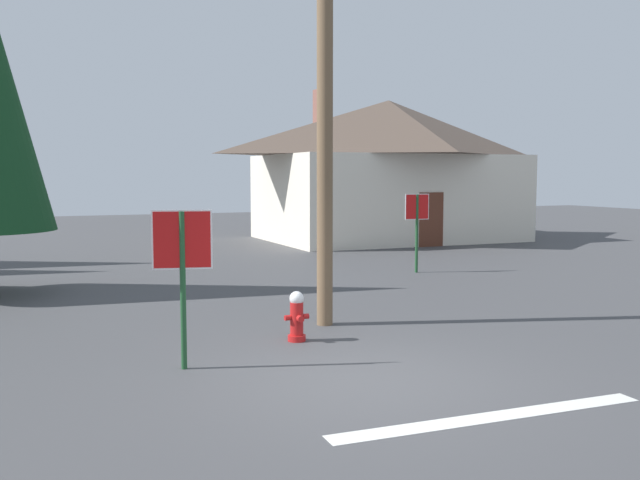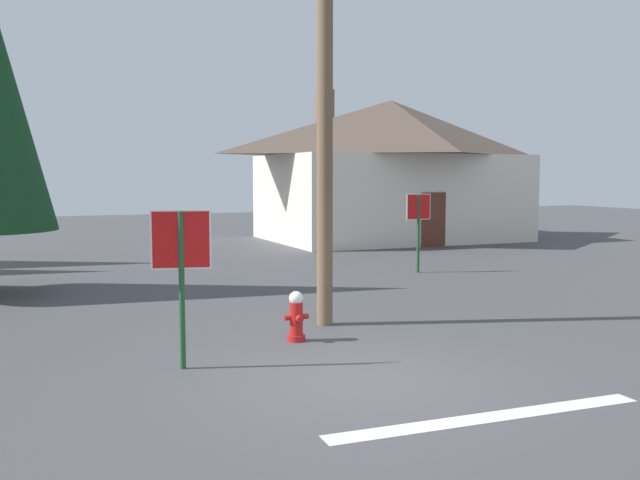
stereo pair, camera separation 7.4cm
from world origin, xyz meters
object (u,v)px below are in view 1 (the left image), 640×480
fire_hydrant (297,317)px  house (388,168)px  stop_sign_near (182,256)px  stop_sign_far (417,217)px  utility_pole (325,66)px

fire_hydrant → house: house is taller
stop_sign_near → house: bearing=53.6°
fire_hydrant → stop_sign_far: bearing=46.4°
house → utility_pole: bearing=-122.2°
stop_sign_near → utility_pole: bearing=32.9°
stop_sign_near → utility_pole: size_ratio=0.25×
fire_hydrant → stop_sign_far: stop_sign_far is taller
stop_sign_far → house: (4.07, 9.15, 1.42)m
house → fire_hydrant: bearing=-123.0°
fire_hydrant → stop_sign_far: size_ratio=0.38×
stop_sign_far → house: house is taller
fire_hydrant → stop_sign_far: (5.89, 6.19, 1.12)m
stop_sign_near → utility_pole: (2.92, 1.89, 2.94)m
stop_sign_near → fire_hydrant: 2.50m
utility_pole → fire_hydrant: bearing=-133.2°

